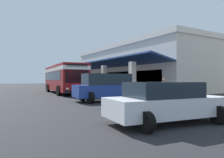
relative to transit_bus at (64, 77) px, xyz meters
The scene contains 8 objects.
ground 8.72m from the transit_bus, 102.97° to the left, with size 120.00×120.00×0.00m, color #262628.
curb_strip 4.76m from the transit_bus, 124.61° to the left, with size 28.89×0.50×0.12m, color #9E998E.
plaza_building 13.56m from the transit_bus, 100.70° to the left, with size 24.37×14.21×6.64m.
transit_bus is the anchor object (origin of this frame).
parked_suv_blue 10.25m from the transit_bus, ahead, with size 3.03×4.97×1.97m.
parked_sedan_white 17.94m from the transit_bus, ahead, with size 2.76×4.57×1.47m.
pedestrian 13.43m from the transit_bus, 12.06° to the left, with size 0.62×0.44×1.62m.
potted_palm 10.57m from the transit_bus, 153.57° to the left, with size 2.02×1.69×2.91m.
Camera 1 is at (25.15, -7.38, 1.56)m, focal length 33.12 mm.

